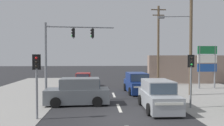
# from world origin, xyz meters

# --- Properties ---
(ground_plane) EXTENTS (140.00, 140.00, 0.00)m
(ground_plane) POSITION_xyz_m (0.00, 0.00, 0.00)
(ground_plane) COLOR #28282B
(lane_dash_mid) EXTENTS (0.20, 2.40, 0.01)m
(lane_dash_mid) POSITION_xyz_m (0.00, 3.00, 0.00)
(lane_dash_mid) COLOR silver
(lane_dash_mid) RESTS_ON ground
(lane_dash_far) EXTENTS (0.20, 2.40, 0.01)m
(lane_dash_far) POSITION_xyz_m (0.00, 8.00, 0.00)
(lane_dash_far) COLOR silver
(lane_dash_far) RESTS_ON ground
(utility_pole_midground_right) EXTENTS (3.77, 0.66, 9.72)m
(utility_pole_midground_right) POSITION_xyz_m (6.67, 7.43, 5.22)
(utility_pole_midground_right) COLOR brown
(utility_pole_midground_right) RESTS_ON ground
(utility_pole_background_right) EXTENTS (1.80, 0.26, 9.52)m
(utility_pole_background_right) POSITION_xyz_m (5.84, 14.44, 5.00)
(utility_pole_background_right) COLOR brown
(utility_pole_background_right) RESTS_ON ground
(traffic_signal_mast) EXTENTS (5.28, 0.58, 6.00)m
(traffic_signal_mast) POSITION_xyz_m (-4.05, 5.38, 4.15)
(traffic_signal_mast) COLOR slate
(traffic_signal_mast) RESTS_ON ground
(pedestal_signal_right_kerb) EXTENTS (0.44, 0.29, 3.56)m
(pedestal_signal_right_kerb) POSITION_xyz_m (4.76, 2.64, 2.42)
(pedestal_signal_right_kerb) COLOR slate
(pedestal_signal_right_kerb) RESTS_ON ground
(pedestal_signal_left_kerb) EXTENTS (0.44, 0.31, 3.56)m
(pedestal_signal_left_kerb) POSITION_xyz_m (-4.73, 0.62, 2.42)
(pedestal_signal_left_kerb) COLOR slate
(pedestal_signal_left_kerb) RESTS_ON ground
(shopping_plaza_sign) EXTENTS (2.10, 0.16, 4.60)m
(shopping_plaza_sign) POSITION_xyz_m (10.25, 11.19, 2.98)
(shopping_plaza_sign) COLOR slate
(shopping_plaza_sign) RESTS_ON ground
(shopfront_wall_far) EXTENTS (12.00, 1.00, 3.60)m
(shopfront_wall_far) POSITION_xyz_m (11.00, 16.00, 1.80)
(shopfront_wall_far) COLOR gray
(shopfront_wall_far) RESTS_ON ground
(suv_oncoming_mid) EXTENTS (4.61, 2.22, 1.90)m
(suv_oncoming_mid) POSITION_xyz_m (-2.83, 4.26, 0.88)
(suv_oncoming_mid) COLOR slate
(suv_oncoming_mid) RESTS_ON ground
(sedan_oncoming_near) EXTENTS (1.97, 4.28, 1.56)m
(sedan_oncoming_near) POSITION_xyz_m (-3.10, 13.90, 0.70)
(sedan_oncoming_near) COLOR maroon
(sedan_oncoming_near) RESTS_ON ground
(suv_receding_far) EXTENTS (2.10, 4.56, 1.90)m
(suv_receding_far) POSITION_xyz_m (2.50, 2.45, 0.88)
(suv_receding_far) COLOR #A3A8AD
(suv_receding_far) RESTS_ON ground
(suv_kerbside_parked) EXTENTS (2.19, 4.60, 1.90)m
(suv_kerbside_parked) POSITION_xyz_m (2.30, 9.12, 0.88)
(suv_kerbside_parked) COLOR navy
(suv_kerbside_parked) RESTS_ON ground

